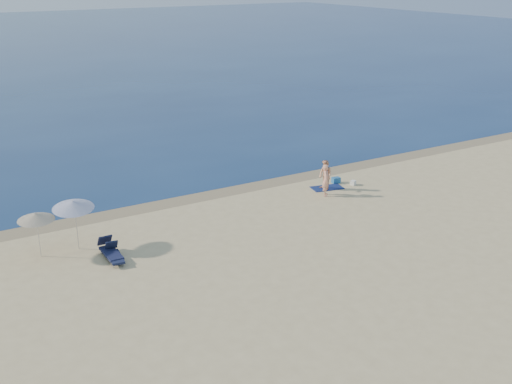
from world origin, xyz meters
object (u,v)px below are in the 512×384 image
person_right (325,175)px  umbrella_near (73,205)px  person_left (326,180)px  blue_cooler (336,180)px

person_right → umbrella_near: size_ratio=0.72×
person_left → umbrella_near: size_ratio=0.74×
person_right → umbrella_near: 14.67m
person_right → person_left: bearing=-37.3°
person_left → person_right: person_left is taller
person_right → blue_cooler: size_ratio=3.66×
person_left → blue_cooler: person_left is taller
blue_cooler → umbrella_near: size_ratio=0.20×
person_left → blue_cooler: 2.45m
person_left → blue_cooler: bearing=-14.7°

